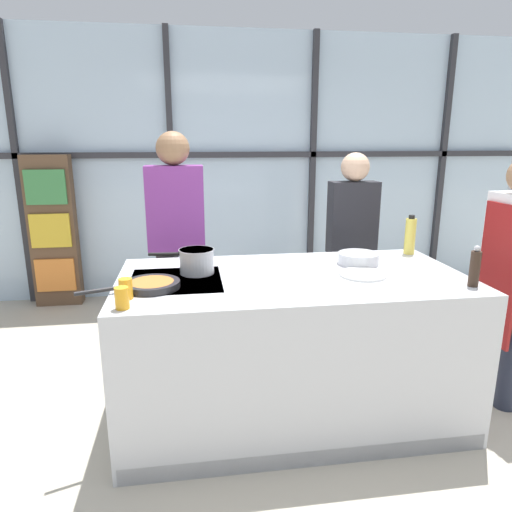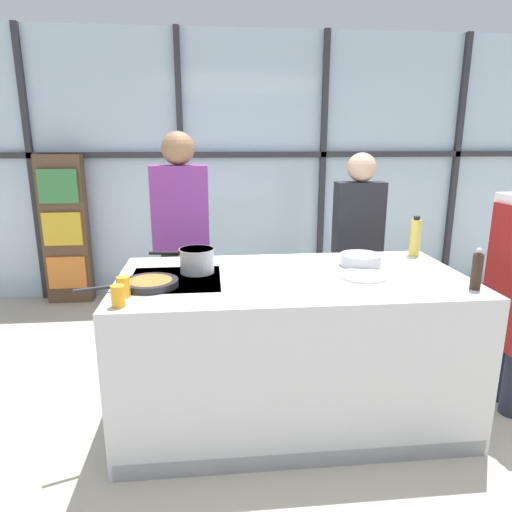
# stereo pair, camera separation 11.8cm
# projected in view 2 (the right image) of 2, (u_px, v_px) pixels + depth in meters

# --- Properties ---
(ground_plane) EXTENTS (18.00, 18.00, 0.00)m
(ground_plane) POSITION_uv_depth(u_px,v_px,m) (289.00, 412.00, 2.93)
(ground_plane) COLOR #BCB29E
(back_window_wall) EXTENTS (6.40, 0.10, 2.80)m
(back_window_wall) POSITION_uv_depth(u_px,v_px,m) (253.00, 167.00, 4.98)
(back_window_wall) COLOR silver
(back_window_wall) RESTS_ON ground_plane
(bookshelf) EXTENTS (0.46, 0.19, 1.56)m
(bookshelf) POSITION_uv_depth(u_px,v_px,m) (65.00, 230.00, 4.76)
(bookshelf) COLOR brown
(bookshelf) RESTS_ON ground_plane
(demo_island) EXTENTS (2.05, 1.04, 0.92)m
(demo_island) POSITION_uv_depth(u_px,v_px,m) (291.00, 347.00, 2.82)
(demo_island) COLOR silver
(demo_island) RESTS_ON ground_plane
(spectator_far_left) EXTENTS (0.43, 0.25, 1.76)m
(spectator_far_left) POSITION_uv_depth(u_px,v_px,m) (181.00, 231.00, 3.51)
(spectator_far_left) COLOR black
(spectator_far_left) RESTS_ON ground_plane
(spectator_center_left) EXTENTS (0.38, 0.22, 1.60)m
(spectator_center_left) POSITION_uv_depth(u_px,v_px,m) (358.00, 239.00, 3.67)
(spectator_center_left) COLOR black
(spectator_center_left) RESTS_ON ground_plane
(frying_pan) EXTENTS (0.53, 0.30, 0.04)m
(frying_pan) POSITION_uv_depth(u_px,v_px,m) (149.00, 283.00, 2.50)
(frying_pan) COLOR #232326
(frying_pan) RESTS_ON demo_island
(saucepan) EXTENTS (0.39, 0.21, 0.15)m
(saucepan) POSITION_uv_depth(u_px,v_px,m) (197.00, 260.00, 2.75)
(saucepan) COLOR silver
(saucepan) RESTS_ON demo_island
(white_plate) EXTENTS (0.28, 0.28, 0.01)m
(white_plate) POSITION_uv_depth(u_px,v_px,m) (363.00, 276.00, 2.67)
(white_plate) COLOR white
(white_plate) RESTS_ON demo_island
(mixing_bowl) EXTENTS (0.26, 0.26, 0.07)m
(mixing_bowl) POSITION_uv_depth(u_px,v_px,m) (360.00, 259.00, 2.92)
(mixing_bowl) COLOR silver
(mixing_bowl) RESTS_ON demo_island
(oil_bottle) EXTENTS (0.07, 0.07, 0.28)m
(oil_bottle) POSITION_uv_depth(u_px,v_px,m) (415.00, 237.00, 3.14)
(oil_bottle) COLOR #E0CC4C
(oil_bottle) RESTS_ON demo_island
(pepper_grinder) EXTENTS (0.06, 0.06, 0.23)m
(pepper_grinder) POSITION_uv_depth(u_px,v_px,m) (477.00, 270.00, 2.44)
(pepper_grinder) COLOR #332319
(pepper_grinder) RESTS_ON demo_island
(juice_glass_near) EXTENTS (0.07, 0.07, 0.11)m
(juice_glass_near) POSITION_uv_depth(u_px,v_px,m) (118.00, 296.00, 2.19)
(juice_glass_near) COLOR orange
(juice_glass_near) RESTS_ON demo_island
(juice_glass_far) EXTENTS (0.07, 0.07, 0.11)m
(juice_glass_far) POSITION_uv_depth(u_px,v_px,m) (123.00, 287.00, 2.33)
(juice_glass_far) COLOR orange
(juice_glass_far) RESTS_ON demo_island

